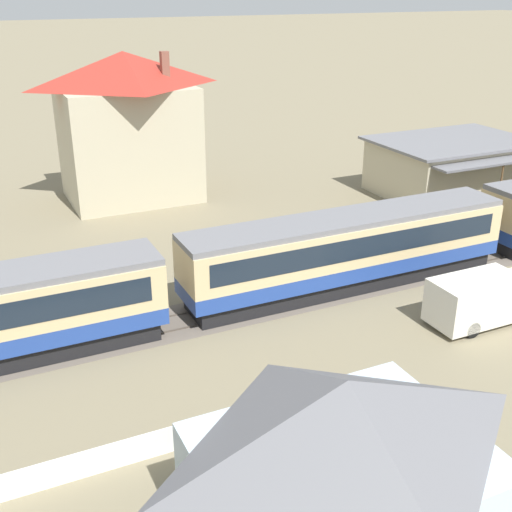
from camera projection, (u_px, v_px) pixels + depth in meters
The scene contains 7 objects.
ground_plane at pixel (454, 263), 37.77m from camera, with size 600.00×600.00×0.00m, color #7A7056.
passenger_train at pixel (176, 280), 30.35m from camera, with size 77.68×3.12×4.06m.
railway_track at pixel (13, 358), 28.23m from camera, with size 141.19×3.60×0.04m.
station_building at pixel (451, 166), 49.80m from camera, with size 11.83×9.68×4.21m.
station_house_red_roof at pixel (128, 125), 47.28m from camera, with size 10.13×7.74×10.83m.
cottage_grey_roof at pixel (342, 465), 17.66m from camera, with size 8.36×6.60×5.73m.
delivery_truck_cream at pixel (487, 298), 30.94m from camera, with size 6.32×2.27×2.38m.
Camera 1 is at (-25.28, -26.34, 15.19)m, focal length 45.00 mm.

